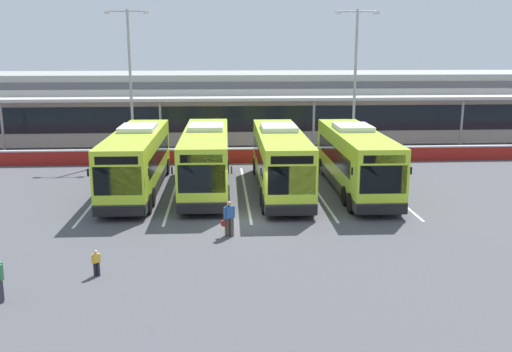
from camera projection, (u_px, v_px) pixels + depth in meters
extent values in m
plane|color=#4C4C51|center=(251.00, 222.00, 27.51)|extent=(200.00, 200.00, 0.00)
cube|color=beige|center=(235.00, 108.00, 53.17)|extent=(70.00, 10.00, 5.50)
cube|color=#19232D|center=(237.00, 119.00, 48.39)|extent=(66.00, 0.08, 2.20)
cube|color=#4C4C51|center=(237.00, 85.00, 47.75)|extent=(68.00, 0.08, 0.60)
cube|color=beige|center=(237.00, 98.00, 46.53)|extent=(67.00, 3.00, 0.24)
cube|color=gray|center=(235.00, 75.00, 52.51)|extent=(70.00, 10.00, 0.50)
cylinder|color=#999999|center=(2.00, 128.00, 44.66)|extent=(0.20, 0.20, 4.20)
cylinder|color=#999999|center=(161.00, 126.00, 45.44)|extent=(0.20, 0.20, 4.20)
cylinder|color=#999999|center=(314.00, 125.00, 46.21)|extent=(0.20, 0.20, 4.20)
cylinder|color=#999999|center=(462.00, 124.00, 46.98)|extent=(0.20, 0.20, 4.20)
cube|color=maroon|center=(240.00, 156.00, 41.51)|extent=(60.00, 0.36, 1.00)
cube|color=#B2B2B2|center=(240.00, 149.00, 41.38)|extent=(60.00, 0.40, 0.10)
cube|color=#B7DB2D|center=(137.00, 160.00, 32.84)|extent=(2.70, 12.03, 3.19)
cube|color=#333333|center=(138.00, 182.00, 33.13)|extent=(2.72, 12.05, 0.56)
cube|color=black|center=(138.00, 154.00, 33.18)|extent=(2.70, 9.63, 0.96)
cube|color=black|center=(118.00, 181.00, 27.01)|extent=(2.31, 0.13, 1.40)
cube|color=black|center=(116.00, 161.00, 26.78)|extent=(2.05, 0.11, 0.40)
cube|color=silver|center=(138.00, 128.00, 33.43)|extent=(2.08, 2.82, 0.28)
cube|color=black|center=(119.00, 212.00, 27.24)|extent=(2.45, 0.19, 0.44)
cube|color=black|center=(149.00, 172.00, 27.35)|extent=(0.08, 0.12, 0.36)
cube|color=black|center=(88.00, 173.00, 27.20)|extent=(0.08, 0.12, 0.36)
cylinder|color=black|center=(166.00, 167.00, 37.69)|extent=(0.33, 1.04, 1.04)
cylinder|color=black|center=(130.00, 167.00, 37.57)|extent=(0.33, 1.04, 1.04)
cylinder|color=black|center=(151.00, 197.00, 30.09)|extent=(0.33, 1.04, 1.04)
cylinder|color=black|center=(106.00, 197.00, 29.97)|extent=(0.33, 1.04, 1.04)
cylinder|color=black|center=(148.00, 204.00, 28.73)|extent=(0.33, 1.04, 1.04)
cylinder|color=black|center=(100.00, 205.00, 28.61)|extent=(0.33, 1.04, 1.04)
cube|color=#B7DB2D|center=(206.00, 158.00, 33.29)|extent=(2.70, 12.03, 3.19)
cube|color=#333333|center=(206.00, 180.00, 33.58)|extent=(2.72, 12.05, 0.56)
cube|color=black|center=(206.00, 153.00, 33.63)|extent=(2.70, 9.63, 0.96)
cube|color=black|center=(202.00, 179.00, 27.47)|extent=(2.31, 0.13, 1.40)
cube|color=black|center=(201.00, 159.00, 27.24)|extent=(2.05, 0.11, 0.40)
cube|color=silver|center=(206.00, 127.00, 33.88)|extent=(2.08, 2.82, 0.28)
cube|color=black|center=(202.00, 209.00, 27.69)|extent=(2.45, 0.19, 0.44)
cube|color=black|center=(231.00, 170.00, 27.80)|extent=(0.08, 0.12, 0.36)
cube|color=black|center=(172.00, 171.00, 27.66)|extent=(0.08, 0.12, 0.36)
cylinder|color=black|center=(226.00, 165.00, 38.14)|extent=(0.33, 1.04, 1.04)
cylinder|color=black|center=(191.00, 166.00, 38.02)|extent=(0.33, 1.04, 1.04)
cylinder|color=black|center=(227.00, 195.00, 30.54)|extent=(0.33, 1.04, 1.04)
cylinder|color=black|center=(182.00, 195.00, 30.42)|extent=(0.33, 1.04, 1.04)
cylinder|color=black|center=(227.00, 201.00, 29.18)|extent=(0.33, 1.04, 1.04)
cylinder|color=black|center=(180.00, 202.00, 29.06)|extent=(0.33, 1.04, 1.04)
cube|color=#B7DB2D|center=(280.00, 159.00, 32.97)|extent=(2.70, 12.03, 3.19)
cube|color=#333333|center=(280.00, 181.00, 33.26)|extent=(2.72, 12.05, 0.56)
cube|color=black|center=(280.00, 154.00, 33.31)|extent=(2.70, 9.63, 0.96)
cube|color=black|center=(292.00, 180.00, 27.15)|extent=(2.31, 0.13, 1.40)
cube|color=black|center=(292.00, 160.00, 26.91)|extent=(2.05, 0.11, 0.40)
cube|color=silver|center=(279.00, 128.00, 33.56)|extent=(2.08, 2.82, 0.28)
cube|color=black|center=(292.00, 211.00, 27.37)|extent=(2.45, 0.19, 0.44)
cube|color=black|center=(321.00, 171.00, 27.48)|extent=(0.08, 0.12, 0.36)
cube|color=black|center=(261.00, 172.00, 27.34)|extent=(0.08, 0.12, 0.36)
cylinder|color=black|center=(291.00, 166.00, 37.82)|extent=(0.33, 1.04, 1.04)
cylinder|color=black|center=(256.00, 167.00, 37.70)|extent=(0.33, 1.04, 1.04)
cylinder|color=black|center=(308.00, 196.00, 30.22)|extent=(0.33, 1.04, 1.04)
cylinder|color=black|center=(263.00, 197.00, 30.10)|extent=(0.33, 1.04, 1.04)
cylinder|color=black|center=(312.00, 203.00, 28.86)|extent=(0.33, 1.04, 1.04)
cylinder|color=black|center=(265.00, 204.00, 28.74)|extent=(0.33, 1.04, 1.04)
cube|color=#B7DB2D|center=(356.00, 159.00, 33.15)|extent=(2.70, 12.03, 3.19)
cube|color=#333333|center=(355.00, 181.00, 33.44)|extent=(2.72, 12.05, 0.56)
cube|color=black|center=(354.00, 153.00, 33.48)|extent=(2.70, 9.63, 0.96)
cube|color=black|center=(383.00, 180.00, 27.32)|extent=(2.31, 0.13, 1.40)
cube|color=black|center=(384.00, 159.00, 27.09)|extent=(2.05, 0.11, 0.40)
cube|color=silver|center=(353.00, 127.00, 33.74)|extent=(2.08, 2.82, 0.28)
cube|color=black|center=(382.00, 210.00, 27.55)|extent=(2.45, 0.19, 0.44)
cube|color=black|center=(411.00, 171.00, 27.66)|extent=(0.08, 0.12, 0.36)
cube|color=black|center=(352.00, 171.00, 27.51)|extent=(0.08, 0.12, 0.36)
cylinder|color=black|center=(357.00, 166.00, 37.99)|extent=(0.33, 1.04, 1.04)
cylinder|color=black|center=(322.00, 166.00, 37.87)|extent=(0.33, 1.04, 1.04)
cylinder|color=black|center=(390.00, 195.00, 30.40)|extent=(0.33, 1.04, 1.04)
cylinder|color=black|center=(346.00, 196.00, 30.28)|extent=(0.33, 1.04, 1.04)
cylinder|color=black|center=(398.00, 202.00, 29.03)|extent=(0.33, 1.04, 1.04)
cylinder|color=black|center=(351.00, 203.00, 28.91)|extent=(0.33, 1.04, 1.04)
cube|color=silver|center=(101.00, 194.00, 32.82)|extent=(0.14, 13.00, 0.01)
cube|color=silver|center=(174.00, 192.00, 33.08)|extent=(0.14, 13.00, 0.01)
cube|color=silver|center=(245.00, 191.00, 33.34)|extent=(0.14, 13.00, 0.01)
cube|color=silver|center=(316.00, 190.00, 33.61)|extent=(0.14, 13.00, 0.01)
cube|color=silver|center=(386.00, 189.00, 33.87)|extent=(0.14, 13.00, 0.01)
cube|color=#4C4238|center=(227.00, 227.00, 25.36)|extent=(0.21, 0.22, 0.84)
cube|color=#4C4238|center=(231.00, 227.00, 25.34)|extent=(0.21, 0.22, 0.84)
cube|color=#2D5693|center=(229.00, 212.00, 25.20)|extent=(0.40, 0.35, 0.56)
cube|color=#2D5693|center=(225.00, 213.00, 25.09)|extent=(0.13, 0.13, 0.54)
cube|color=#2D5693|center=(233.00, 212.00, 25.32)|extent=(0.13, 0.13, 0.54)
sphere|color=tan|center=(229.00, 204.00, 25.11)|extent=(0.22, 0.22, 0.22)
cube|color=maroon|center=(223.00, 223.00, 25.18)|extent=(0.24, 0.30, 0.22)
cylinder|color=maroon|center=(223.00, 220.00, 25.14)|extent=(0.02, 0.02, 0.16)
cube|color=#33333D|center=(0.00, 289.00, 18.86)|extent=(0.22, 0.23, 0.84)
cube|color=#387F4C|center=(1.00, 273.00, 18.49)|extent=(0.13, 0.13, 0.54)
cube|color=black|center=(95.00, 269.00, 20.95)|extent=(0.13, 0.14, 0.52)
cube|color=black|center=(98.00, 269.00, 20.95)|extent=(0.13, 0.14, 0.52)
cube|color=gold|center=(96.00, 258.00, 20.86)|extent=(0.25, 0.23, 0.35)
cube|color=gold|center=(92.00, 259.00, 20.78)|extent=(0.08, 0.08, 0.33)
cube|color=gold|center=(100.00, 258.00, 20.94)|extent=(0.08, 0.08, 0.33)
sphere|color=#DBB293|center=(96.00, 252.00, 20.80)|extent=(0.14, 0.14, 0.14)
cylinder|color=#9E9EA3|center=(131.00, 85.00, 42.30)|extent=(0.20, 0.20, 11.00)
cylinder|color=#9E9EA3|center=(127.00, 11.00, 41.12)|extent=(2.80, 0.10, 0.10)
cube|color=silver|center=(108.00, 12.00, 41.05)|extent=(0.44, 0.28, 0.20)
cube|color=silver|center=(147.00, 13.00, 41.22)|extent=(0.44, 0.28, 0.20)
cylinder|color=#9E9EA3|center=(355.00, 85.00, 42.68)|extent=(0.20, 0.20, 11.00)
cylinder|color=#9E9EA3|center=(358.00, 11.00, 41.49)|extent=(2.80, 0.10, 0.10)
cube|color=silver|center=(339.00, 13.00, 41.43)|extent=(0.44, 0.28, 0.20)
cube|color=silver|center=(376.00, 13.00, 41.60)|extent=(0.44, 0.28, 0.20)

